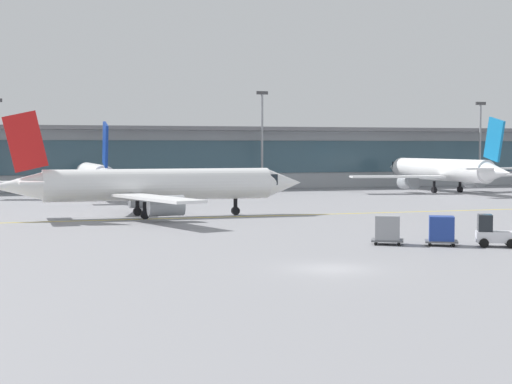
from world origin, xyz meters
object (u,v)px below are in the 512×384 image
object	(u,v)px
gate_airplane_1	(95,176)
apron_light_mast_3	(480,140)
taxiing_regional_jet	(155,186)
baggage_tug	(493,233)
cargo_dolly_trailing	(388,229)
gate_airplane_2	(442,170)
cargo_dolly_lead	(441,230)
apron_light_mast_2	(262,136)

from	to	relation	value
gate_airplane_1	apron_light_mast_3	xyz separation A→B (m)	(64.17, 12.86, 4.81)
taxiing_regional_jet	apron_light_mast_3	xyz separation A→B (m)	(61.83, 43.82, 4.72)
baggage_tug	cargo_dolly_trailing	distance (m)	6.80
gate_airplane_2	cargo_dolly_trailing	distance (m)	66.17
gate_airplane_1	gate_airplane_2	bearing A→B (deg)	-91.86
cargo_dolly_trailing	apron_light_mast_3	world-z (taller)	apron_light_mast_3
gate_airplane_1	taxiing_regional_jet	size ratio (longest dim) A/B	0.97
gate_airplane_1	gate_airplane_2	world-z (taller)	gate_airplane_2
cargo_dolly_trailing	apron_light_mast_3	xyz separation A→B (m)	(50.80, 69.76, 6.58)
gate_airplane_2	cargo_dolly_trailing	world-z (taller)	gate_airplane_2
baggage_tug	cargo_dolly_lead	xyz separation A→B (m)	(-2.92, 1.50, 0.16)
gate_airplane_1	baggage_tug	xyz separation A→B (m)	(19.41, -60.00, -1.94)
gate_airplane_2	apron_light_mast_2	xyz separation A→B (m)	(-22.51, 14.56, 5.04)
gate_airplane_1	baggage_tug	world-z (taller)	gate_airplane_1
gate_airplane_2	apron_light_mast_2	bearing A→B (deg)	54.76
gate_airplane_1	cargo_dolly_trailing	size ratio (longest dim) A/B	10.94
taxiing_regional_jet	cargo_dolly_trailing	xyz separation A→B (m)	(11.02, -25.94, -1.86)
gate_airplane_2	gate_airplane_1	bearing A→B (deg)	86.21
gate_airplane_2	apron_light_mast_3	distance (m)	21.13
baggage_tug	apron_light_mast_2	bearing A→B (deg)	111.57
cargo_dolly_trailing	apron_light_mast_2	size ratio (longest dim) A/B	0.17
taxiing_regional_jet	apron_light_mast_3	distance (m)	75.93
taxiing_regional_jet	baggage_tug	xyz separation A→B (m)	(17.07, -29.04, -2.02)
baggage_tug	apron_light_mast_3	world-z (taller)	apron_light_mast_3
cargo_dolly_trailing	apron_light_mast_2	world-z (taller)	apron_light_mast_2
apron_light_mast_3	gate_airplane_1	bearing A→B (deg)	-168.67
gate_airplane_2	baggage_tug	size ratio (longest dim) A/B	10.65
gate_airplane_2	cargo_dolly_lead	xyz separation A→B (m)	(-32.61, -57.25, -2.07)
gate_airplane_1	cargo_dolly_trailing	distance (m)	58.47
gate_airplane_1	apron_light_mast_3	bearing A→B (deg)	-79.07
baggage_tug	cargo_dolly_trailing	world-z (taller)	baggage_tug
baggage_tug	apron_light_mast_2	xyz separation A→B (m)	(7.18, 73.32, 7.28)
gate_airplane_1	taxiing_regional_jet	xyz separation A→B (m)	(2.34, -30.96, 0.09)
baggage_tug	apron_light_mast_2	world-z (taller)	apron_light_mast_2
cargo_dolly_trailing	gate_airplane_2	bearing A→B (deg)	84.46
apron_light_mast_2	taxiing_regional_jet	bearing A→B (deg)	-118.71
apron_light_mast_3	gate_airplane_2	bearing A→B (deg)	-136.90
taxiing_regional_jet	baggage_tug	bearing A→B (deg)	-60.53
gate_airplane_2	taxiing_regional_jet	size ratio (longest dim) A/B	1.07
apron_light_mast_2	baggage_tug	bearing A→B (deg)	-95.59
apron_light_mast_2	apron_light_mast_3	xyz separation A→B (m)	(37.58, -0.46, -0.53)
gate_airplane_2	cargo_dolly_lead	size ratio (longest dim) A/B	12.10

